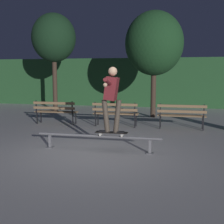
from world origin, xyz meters
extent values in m
plane|color=#ADAAA8|center=(0.00, 0.00, 0.00)|extent=(90.00, 90.00, 0.00)
cube|color=#234C28|center=(0.00, 10.46, 1.36)|extent=(24.00, 1.20, 2.73)
cylinder|color=slate|center=(0.00, 0.29, 0.35)|extent=(3.10, 0.06, 0.06)
cube|color=slate|center=(-1.27, 0.29, 0.16)|extent=(0.06, 0.06, 0.32)
cube|color=slate|center=(-1.27, 0.29, 0.01)|extent=(0.18, 0.18, 0.01)
cube|color=slate|center=(1.27, 0.29, 0.16)|extent=(0.06, 0.06, 0.32)
cube|color=slate|center=(1.27, 0.29, 0.01)|extent=(0.18, 0.18, 0.01)
cube|color=black|center=(0.34, 0.29, 0.46)|extent=(0.78, 0.21, 0.02)
cube|color=black|center=(0.34, 0.29, 0.47)|extent=(0.77, 0.20, 0.00)
cube|color=#9E9EA3|center=(0.60, 0.29, 0.44)|extent=(0.05, 0.17, 0.02)
cube|color=#9E9EA3|center=(0.07, 0.28, 0.44)|extent=(0.05, 0.17, 0.02)
cylinder|color=beige|center=(0.60, 0.21, 0.41)|extent=(0.05, 0.03, 0.05)
cylinder|color=beige|center=(0.60, 0.37, 0.41)|extent=(0.05, 0.03, 0.05)
cylinder|color=beige|center=(0.07, 0.20, 0.41)|extent=(0.05, 0.03, 0.05)
cylinder|color=beige|center=(0.07, 0.36, 0.41)|extent=(0.05, 0.03, 0.05)
cube|color=black|center=(0.52, 0.29, 0.48)|extent=(0.26, 0.10, 0.03)
cube|color=black|center=(0.16, 0.28, 0.48)|extent=(0.26, 0.10, 0.03)
cylinder|color=#473D33|center=(0.48, 0.29, 0.86)|extent=(0.21, 0.13, 0.79)
cylinder|color=#473D33|center=(0.20, 0.29, 0.86)|extent=(0.21, 0.13, 0.79)
cube|color=maroon|center=(0.34, 0.29, 1.52)|extent=(0.34, 0.37, 0.57)
cylinder|color=maroon|center=(0.34, -0.09, 1.68)|extent=(0.09, 0.61, 0.21)
cylinder|color=maroon|center=(0.33, 0.67, 1.68)|extent=(0.09, 0.61, 0.21)
sphere|color=tan|center=(0.35, -0.37, 1.63)|extent=(0.09, 0.09, 0.09)
sphere|color=tan|center=(0.33, 0.95, 1.63)|extent=(0.09, 0.09, 0.09)
sphere|color=tan|center=(0.37, 0.29, 1.92)|extent=(0.21, 0.21, 0.21)
cube|color=black|center=(-1.83, 3.77, 0.22)|extent=(0.04, 0.04, 0.44)
cube|color=black|center=(-1.83, 3.45, 0.22)|extent=(0.04, 0.04, 0.44)
cube|color=black|center=(-1.83, 3.41, 0.66)|extent=(0.04, 0.04, 0.44)
cube|color=black|center=(-3.23, 3.76, 0.22)|extent=(0.04, 0.04, 0.44)
cube|color=black|center=(-3.23, 3.44, 0.22)|extent=(0.04, 0.04, 0.44)
cube|color=black|center=(-3.23, 3.40, 0.66)|extent=(0.04, 0.04, 0.44)
cube|color=brown|center=(-2.53, 3.75, 0.46)|extent=(1.60, 0.09, 0.04)
cube|color=brown|center=(-2.53, 3.61, 0.46)|extent=(1.60, 0.09, 0.04)
cube|color=brown|center=(-2.53, 3.47, 0.46)|extent=(1.60, 0.09, 0.04)
cube|color=brown|center=(-2.53, 3.40, 0.62)|extent=(1.60, 0.04, 0.09)
cube|color=brown|center=(-2.53, 3.40, 0.80)|extent=(1.60, 0.04, 0.09)
cube|color=black|center=(0.44, 3.77, 0.22)|extent=(0.04, 0.04, 0.44)
cube|color=black|center=(0.44, 3.45, 0.22)|extent=(0.04, 0.04, 0.44)
cube|color=black|center=(0.44, 3.41, 0.66)|extent=(0.04, 0.04, 0.44)
cube|color=black|center=(-0.97, 3.76, 0.22)|extent=(0.04, 0.04, 0.44)
cube|color=black|center=(-0.97, 3.44, 0.22)|extent=(0.04, 0.04, 0.44)
cube|color=black|center=(-0.97, 3.40, 0.66)|extent=(0.04, 0.04, 0.44)
cube|color=brown|center=(-0.26, 3.75, 0.46)|extent=(1.60, 0.09, 0.04)
cube|color=brown|center=(-0.26, 3.61, 0.46)|extent=(1.60, 0.09, 0.04)
cube|color=brown|center=(-0.26, 3.47, 0.46)|extent=(1.60, 0.09, 0.04)
cube|color=brown|center=(-0.26, 3.40, 0.62)|extent=(1.60, 0.04, 0.09)
cube|color=brown|center=(-0.26, 3.40, 0.80)|extent=(1.60, 0.04, 0.09)
cube|color=black|center=(2.71, 3.77, 0.22)|extent=(0.04, 0.04, 0.44)
cube|color=black|center=(2.71, 3.45, 0.22)|extent=(0.04, 0.04, 0.44)
cube|color=black|center=(2.71, 3.41, 0.66)|extent=(0.04, 0.04, 0.44)
cube|color=black|center=(1.30, 3.76, 0.22)|extent=(0.04, 0.04, 0.44)
cube|color=black|center=(1.30, 3.44, 0.22)|extent=(0.04, 0.04, 0.44)
cube|color=black|center=(1.30, 3.40, 0.66)|extent=(0.04, 0.04, 0.44)
cube|color=brown|center=(2.01, 3.75, 0.46)|extent=(1.60, 0.09, 0.04)
cube|color=brown|center=(2.01, 3.61, 0.46)|extent=(1.60, 0.09, 0.04)
cube|color=brown|center=(2.01, 3.47, 0.46)|extent=(1.60, 0.09, 0.04)
cube|color=brown|center=(2.01, 3.40, 0.62)|extent=(1.60, 0.04, 0.09)
cube|color=brown|center=(2.01, 3.40, 0.80)|extent=(1.60, 0.04, 0.09)
cylinder|color=#3D2D23|center=(-4.00, 6.88, 1.34)|extent=(0.22, 0.22, 2.67)
ellipsoid|color=black|center=(-4.00, 6.88, 3.56)|extent=(2.10, 2.10, 2.31)
cylinder|color=#3D2D23|center=(0.83, 6.14, 1.04)|extent=(0.22, 0.22, 2.09)
ellipsoid|color=#193D1E|center=(0.83, 6.14, 3.12)|extent=(2.44, 2.44, 2.68)
camera|label=1|loc=(1.89, -6.48, 1.87)|focal=47.05mm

